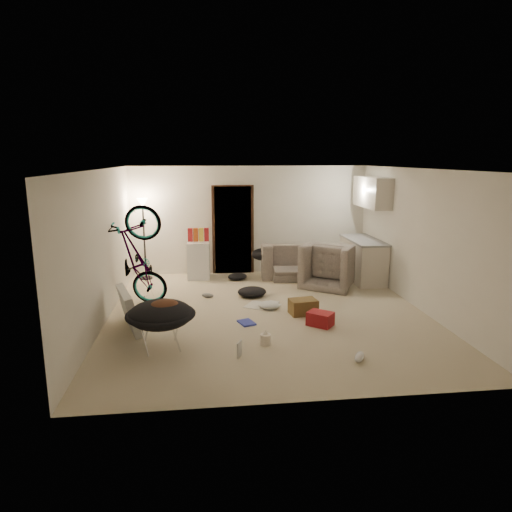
{
  "coord_description": "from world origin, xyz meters",
  "views": [
    {
      "loc": [
        -1.11,
        -7.56,
        2.69
      ],
      "look_at": [
        -0.14,
        0.6,
        0.91
      ],
      "focal_mm": 32.0,
      "sensor_mm": 36.0,
      "label": 1
    }
  ],
  "objects": [
    {
      "name": "floor_lamp",
      "position": [
        -2.4,
        2.65,
        1.31
      ],
      "size": [
        0.28,
        0.28,
        1.81
      ],
      "color": "black",
      "rests_on": "floor"
    },
    {
      "name": "floor",
      "position": [
        0.0,
        0.0,
        -0.01
      ],
      "size": [
        5.5,
        6.0,
        0.02
      ],
      "primitive_type": "cube",
      "color": "beige",
      "rests_on": "ground"
    },
    {
      "name": "wall_front",
      "position": [
        0.0,
        -3.01,
        1.25
      ],
      "size": [
        5.5,
        0.02,
        2.5
      ],
      "primitive_type": "cube",
      "color": "white",
      "rests_on": "floor"
    },
    {
      "name": "kitchen_counter",
      "position": [
        2.43,
        2.0,
        0.44
      ],
      "size": [
        0.6,
        1.5,
        0.88
      ],
      "primitive_type": "cube",
      "color": "beige",
      "rests_on": "floor"
    },
    {
      "name": "clothes_lump_c",
      "position": [
        0.06,
        0.26,
        0.06
      ],
      "size": [
        0.51,
        0.49,
        0.12
      ],
      "primitive_type": "ellipsoid",
      "rotation": [
        0.0,
        0.0,
        -0.49
      ],
      "color": "silver",
      "rests_on": "floor"
    },
    {
      "name": "clothes_lump_a",
      "position": [
        -0.17,
        1.04,
        0.09
      ],
      "size": [
        0.59,
        0.52,
        0.18
      ],
      "primitive_type": "ellipsoid",
      "rotation": [
        0.0,
        0.0,
        0.05
      ],
      "color": "black",
      "rests_on": "floor"
    },
    {
      "name": "wall_left",
      "position": [
        -2.76,
        0.0,
        1.25
      ],
      "size": [
        0.02,
        6.0,
        2.5
      ],
      "primitive_type": "cube",
      "color": "white",
      "rests_on": "floor"
    },
    {
      "name": "tv_box",
      "position": [
        -2.3,
        -0.49,
        0.32
      ],
      "size": [
        0.53,
        1.01,
        0.66
      ],
      "primitive_type": "cube",
      "rotation": [
        0.0,
        -0.21,
        0.31
      ],
      "color": "silver",
      "rests_on": "floor"
    },
    {
      "name": "sofa_drape",
      "position": [
        0.26,
        2.45,
        0.54
      ],
      "size": [
        0.64,
        0.56,
        0.28
      ],
      "primitive_type": "ellipsoid",
      "rotation": [
        0.0,
        0.0,
        0.2
      ],
      "color": "black",
      "rests_on": "sofa"
    },
    {
      "name": "juicer",
      "position": [
        -0.23,
        -1.36,
        0.09
      ],
      "size": [
        0.16,
        0.16,
        0.23
      ],
      "color": "silver",
      "rests_on": "floor"
    },
    {
      "name": "book_white",
      "position": [
        0.17,
        0.51,
        0.01
      ],
      "size": [
        0.28,
        0.31,
        0.02
      ],
      "primitive_type": "cube",
      "rotation": [
        0.0,
        0.0,
        -0.48
      ],
      "color": "silver",
      "rests_on": "floor"
    },
    {
      "name": "snack_box_2",
      "position": [
        -1.14,
        2.55,
        1.0
      ],
      "size": [
        0.11,
        0.08,
        0.3
      ],
      "primitive_type": "cube",
      "rotation": [
        0.0,
        0.0,
        0.16
      ],
      "color": "yellow",
      "rests_on": "mini_fridge"
    },
    {
      "name": "counter_top",
      "position": [
        2.43,
        2.0,
        0.9
      ],
      "size": [
        0.64,
        1.54,
        0.04
      ],
      "primitive_type": "cube",
      "color": "gray",
      "rests_on": "kitchen_counter"
    },
    {
      "name": "shoe_4",
      "position": [
        0.95,
        -2.04,
        0.05
      ],
      "size": [
        0.25,
        0.31,
        0.11
      ],
      "primitive_type": "ellipsoid",
      "rotation": [
        0.0,
        0.0,
        1.04
      ],
      "color": "white",
      "rests_on": "floor"
    },
    {
      "name": "hoodie",
      "position": [
        -1.68,
        -1.34,
        0.62
      ],
      "size": [
        0.61,
        0.58,
        0.22
      ],
      "primitive_type": "ellipsoid",
      "rotation": [
        0.0,
        0.0,
        0.51
      ],
      "color": "#502B1B",
      "rests_on": "saucer_chair"
    },
    {
      "name": "drink_case_a",
      "position": [
        0.61,
        -0.11,
        0.13
      ],
      "size": [
        0.5,
        0.39,
        0.26
      ],
      "primitive_type": "cube",
      "rotation": [
        0.0,
        0.0,
        0.14
      ],
      "color": "brown",
      "rests_on": "floor"
    },
    {
      "name": "ceiling",
      "position": [
        0.0,
        0.0,
        2.51
      ],
      "size": [
        5.5,
        6.0,
        0.02
      ],
      "primitive_type": "cube",
      "color": "white",
      "rests_on": "wall_back"
    },
    {
      "name": "sofa",
      "position": [
        1.21,
        2.45,
        0.3
      ],
      "size": [
        2.05,
        0.87,
        0.59
      ],
      "primitive_type": "imported",
      "rotation": [
        0.0,
        0.0,
        3.1
      ],
      "color": "#343B35",
      "rests_on": "floor"
    },
    {
      "name": "bicycle",
      "position": [
        -2.3,
        0.73,
        0.5
      ],
      "size": [
        2.02,
        1.13,
        1.1
      ],
      "primitive_type": "imported",
      "rotation": [
        0.0,
        -0.17,
        1.41
      ],
      "color": "black",
      "rests_on": "floor"
    },
    {
      "name": "kitchen_uppers",
      "position": [
        2.56,
        2.0,
        1.95
      ],
      "size": [
        0.38,
        1.4,
        0.65
      ],
      "primitive_type": "cube",
      "color": "beige",
      "rests_on": "wall_right"
    },
    {
      "name": "snack_box_3",
      "position": [
        -1.02,
        2.55,
        1.0
      ],
      "size": [
        0.1,
        0.08,
        0.3
      ],
      "primitive_type": "cube",
      "rotation": [
        0.0,
        0.0,
        0.07
      ],
      "color": "maroon",
      "rests_on": "mini_fridge"
    },
    {
      "name": "shoe_1",
      "position": [
        -1.04,
        1.04,
        0.05
      ],
      "size": [
        0.26,
        0.19,
        0.09
      ],
      "primitive_type": "ellipsoid",
      "rotation": [
        0.0,
        0.0,
        -0.41
      ],
      "color": "slate",
      "rests_on": "floor"
    },
    {
      "name": "drink_case_b",
      "position": [
        0.77,
        -0.69,
        0.11
      ],
      "size": [
        0.48,
        0.47,
        0.23
      ],
      "primitive_type": "cube",
      "rotation": [
        0.0,
        0.0,
        -0.69
      ],
      "color": "maroon",
      "rests_on": "floor"
    },
    {
      "name": "clothes_lump_b",
      "position": [
        -0.35,
        2.33,
        0.07
      ],
      "size": [
        0.6,
        0.59,
        0.14
      ],
      "primitive_type": "ellipsoid",
      "rotation": [
        0.0,
        0.0,
        0.65
      ],
      "color": "black",
      "rests_on": "floor"
    },
    {
      "name": "newspaper",
      "position": [
        -0.04,
        0.4,
        0.0
      ],
      "size": [
        0.74,
        0.69,
        0.01
      ],
      "primitive_type": "cube",
      "rotation": [
        0.0,
        0.0,
        1.04
      ],
      "color": "silver",
      "rests_on": "floor"
    },
    {
      "name": "mini_fridge",
      "position": [
        -1.21,
        2.55,
        0.42
      ],
      "size": [
        0.51,
        0.51,
        0.84
      ],
      "primitive_type": "cube",
      "rotation": [
        0.0,
        0.0,
        -0.05
      ],
      "color": "white",
      "rests_on": "floor"
    },
    {
      "name": "door_trim",
      "position": [
        -0.4,
        2.94,
        1.02
      ],
      "size": [
        0.97,
        0.04,
        2.1
      ],
      "primitive_type": "cube",
      "color": "#341E12",
      "rests_on": "floor"
    },
    {
      "name": "armchair",
      "position": [
        1.64,
        1.66,
        0.34
      ],
      "size": [
        1.38,
        1.35,
        0.68
      ],
      "primitive_type": "imported",
      "rotation": [
        0.0,
        0.0,
        2.53
      ],
      "color": "#343B35",
      "rests_on": "floor"
    },
    {
      "name": "wall_right",
      "position": [
        2.76,
        0.0,
        1.25
      ],
      "size": [
        0.02,
        6.0,
        2.5
      ],
      "primitive_type": "cube",
      "color": "white",
      "rests_on": "floor"
    },
    {
      "name": "snack_box_1",
      "position": [
        -1.26,
        2.55,
        1.0
      ],
      "size": [
        0.11,
        0.08,
        0.3
      ],
      "primitive_type": "cube",
      "rotation": [
        0.0,
        0.0,
        0.14
      ],
      "color": "#C04B18",
      "rests_on": "mini_fridge"
    },
    {
      "name": "book_asset",
      "position": [
        -0.68,
        -1.81,
        0.01
      ],
      "size": [
        0.28,
        0.25,
        0.02
      ],
      "primitive_type": "imported",
      "rotation": [
        0.0,
        0.0,
        1.11
      ],
      "color": "maroon",
      "rests_on": "floor"
    },
    {
      "name": "book_blue",
      "position": [
        -0.42,
        -0.46,
        0.02
      ],
      "size": [
        0.31,
        0.36,
        0.03
      ],
      "primitive_type": "cube",
      "rotation": [
        0.0,
        0.0,
        0.34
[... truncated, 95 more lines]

